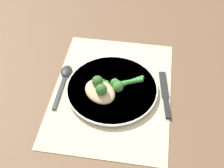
# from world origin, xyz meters

# --- Properties ---
(ground_plane) EXTENTS (3.00, 3.00, 0.00)m
(ground_plane) POSITION_xyz_m (0.00, 0.00, 0.00)
(ground_plane) COLOR brown
(placemat) EXTENTS (0.45, 0.34, 0.00)m
(placemat) POSITION_xyz_m (0.00, 0.00, 0.00)
(placemat) COLOR beige
(placemat) RESTS_ON ground_plane
(plate) EXTENTS (0.27, 0.27, 0.01)m
(plate) POSITION_xyz_m (0.00, 0.00, 0.01)
(plate) COLOR silver
(plate) RESTS_ON placemat
(chicken_fillet) EXTENTS (0.12, 0.12, 0.03)m
(chicken_fillet) POSITION_xyz_m (0.03, -0.03, 0.03)
(chicken_fillet) COLOR tan
(chicken_fillet) RESTS_ON plate
(pesto_dollop_primary) EXTENTS (0.03, 0.03, 0.03)m
(pesto_dollop_primary) POSITION_xyz_m (0.02, -0.04, 0.06)
(pesto_dollop_primary) COLOR #336628
(pesto_dollop_primary) RESTS_ON chicken_fillet
(pesto_dollop_secondary) EXTENTS (0.03, 0.03, 0.03)m
(pesto_dollop_secondary) POSITION_xyz_m (0.05, -0.02, 0.06)
(pesto_dollop_secondary) COLOR #336628
(pesto_dollop_secondary) RESTS_ON chicken_fillet
(broccoli_stalk_left) EXTENTS (0.07, 0.13, 0.03)m
(broccoli_stalk_left) POSITION_xyz_m (-0.00, -0.01, 0.03)
(broccoli_stalk_left) COLOR #3D8E38
(broccoli_stalk_left) RESTS_ON plate
(broccoli_stalk_rear) EXTENTS (0.08, 0.10, 0.03)m
(broccoli_stalk_rear) POSITION_xyz_m (-0.00, 0.02, 0.03)
(broccoli_stalk_rear) COLOR #3D8E38
(broccoli_stalk_rear) RESTS_ON plate
(knife) EXTENTS (0.18, 0.04, 0.01)m
(knife) POSITION_xyz_m (-0.01, 0.16, 0.01)
(knife) COLOR black
(knife) RESTS_ON placemat
(spoon) EXTENTS (0.17, 0.03, 0.01)m
(spoon) POSITION_xyz_m (-0.03, -0.15, 0.01)
(spoon) COLOR black
(spoon) RESTS_ON placemat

